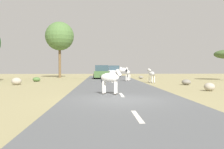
% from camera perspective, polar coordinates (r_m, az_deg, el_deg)
% --- Properties ---
extents(ground_plane, '(90.00, 90.00, 0.00)m').
position_cam_1_polar(ground_plane, '(11.95, 2.31, -5.89)').
color(ground_plane, '#998E60').
extents(road, '(6.00, 64.00, 0.05)m').
position_cam_1_polar(road, '(11.96, 2.95, -5.77)').
color(road, '#56595B').
rests_on(road, ground_plane).
extents(lane_markings, '(0.16, 56.00, 0.01)m').
position_cam_1_polar(lane_markings, '(10.97, 3.44, -6.30)').
color(lane_markings, silver).
rests_on(lane_markings, road).
extents(zebra_0, '(0.75, 1.55, 1.51)m').
position_cam_1_polar(zebra_0, '(27.59, 3.55, 0.43)').
color(zebra_0, silver).
rests_on(zebra_0, road).
extents(zebra_1, '(1.56, 0.88, 1.55)m').
position_cam_1_polar(zebra_1, '(14.18, -0.15, -0.74)').
color(zebra_1, silver).
rests_on(zebra_1, road).
extents(zebra_2, '(0.65, 1.50, 1.44)m').
position_cam_1_polar(zebra_2, '(25.40, 8.80, 0.09)').
color(zebra_2, silver).
rests_on(zebra_2, ground_plane).
extents(car_0, '(2.26, 4.46, 1.74)m').
position_cam_1_polar(car_0, '(33.45, -2.19, 0.48)').
color(car_0, '#476B38').
rests_on(car_0, road).
extents(car_1, '(2.07, 4.37, 1.74)m').
position_cam_1_polar(car_1, '(41.73, 0.41, 0.73)').
color(car_1, silver).
rests_on(car_1, road).
extents(tree_0, '(4.10, 4.10, 8.04)m').
position_cam_1_polar(tree_0, '(37.76, -11.64, 8.37)').
color(tree_0, brown).
rests_on(tree_0, ground_plane).
extents(bush_0, '(0.81, 0.73, 0.48)m').
position_cam_1_polar(bush_0, '(28.27, -16.54, -1.05)').
color(bush_0, '#4C7038').
rests_on(bush_0, ground_plane).
extents(rock_0, '(0.70, 0.72, 0.54)m').
position_cam_1_polar(rock_0, '(17.86, 20.96, -2.60)').
color(rock_0, '#A89E8C').
rests_on(rock_0, ground_plane).
extents(rock_1, '(0.86, 0.79, 0.64)m').
position_cam_1_polar(rock_1, '(23.69, -20.59, -1.43)').
color(rock_1, '#A89E8C').
rests_on(rock_1, ground_plane).
extents(rock_3, '(0.79, 0.81, 0.49)m').
position_cam_1_polar(rock_3, '(23.11, 16.27, -1.66)').
color(rock_3, gray).
rests_on(rock_3, ground_plane).
extents(rock_4, '(0.62, 0.46, 0.39)m').
position_cam_1_polar(rock_4, '(33.68, 6.50, -0.63)').
color(rock_4, gray).
rests_on(rock_4, ground_plane).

